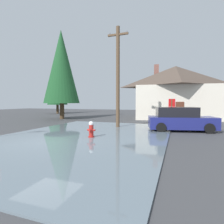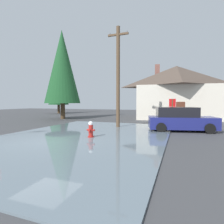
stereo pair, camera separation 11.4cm
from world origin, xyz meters
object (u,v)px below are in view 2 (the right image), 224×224
(fire_hydrant, at_px, (91,130))
(parked_car, at_px, (180,120))
(utility_pole, at_px, (118,75))
(pine_tree_tall_left, at_px, (62,67))
(house, at_px, (176,91))
(pine_tree_mid_left, at_px, (58,84))
(stop_sign_far, at_px, (172,106))

(fire_hydrant, distance_m, parked_car, 6.28)
(fire_hydrant, height_order, utility_pole, utility_pole)
(fire_hydrant, xyz_separation_m, pine_tree_tall_left, (-8.37, 9.33, 5.59))
(house, bearing_deg, fire_hydrant, -105.40)
(parked_car, bearing_deg, house, 92.58)
(fire_hydrant, xyz_separation_m, pine_tree_mid_left, (-15.43, 18.12, 4.61))
(stop_sign_far, distance_m, house, 7.42)
(stop_sign_far, bearing_deg, parked_car, -79.01)
(fire_hydrant, bearing_deg, pine_tree_mid_left, 130.42)
(stop_sign_far, height_order, pine_tree_tall_left, pine_tree_tall_left)
(stop_sign_far, xyz_separation_m, pine_tree_mid_left, (-19.34, 10.55, 3.46))
(pine_tree_tall_left, relative_size, pine_tree_mid_left, 1.19)
(pine_tree_tall_left, distance_m, pine_tree_mid_left, 11.31)
(fire_hydrant, distance_m, pine_tree_tall_left, 13.72)
(fire_hydrant, xyz_separation_m, house, (4.07, 14.79, 2.83))
(utility_pole, relative_size, house, 0.72)
(pine_tree_mid_left, bearing_deg, parked_car, -34.63)
(utility_pole, xyz_separation_m, stop_sign_far, (3.86, 3.07, -2.38))
(utility_pole, height_order, stop_sign_far, utility_pole)
(fire_hydrant, height_order, house, house)
(pine_tree_tall_left, bearing_deg, pine_tree_mid_left, 128.76)
(fire_hydrant, height_order, pine_tree_tall_left, pine_tree_tall_left)
(parked_car, xyz_separation_m, pine_tree_tall_left, (-12.92, 5.01, 5.27))
(pine_tree_mid_left, bearing_deg, utility_pole, -41.33)
(utility_pole, distance_m, parked_car, 5.53)
(utility_pole, distance_m, pine_tree_mid_left, 20.65)
(utility_pole, xyz_separation_m, pine_tree_mid_left, (-15.49, 13.62, 1.07))
(fire_hydrant, bearing_deg, pine_tree_tall_left, 131.91)
(stop_sign_far, xyz_separation_m, house, (0.16, 7.23, 1.67))
(stop_sign_far, distance_m, pine_tree_tall_left, 13.18)
(fire_hydrant, xyz_separation_m, utility_pole, (0.06, 4.50, 3.54))
(parked_car, height_order, pine_tree_mid_left, pine_tree_mid_left)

